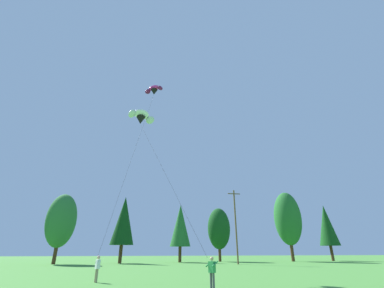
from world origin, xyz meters
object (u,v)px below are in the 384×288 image
(kite_flyer_mid, at_px, (212,270))
(parafoil_kite_mid_white, at_px, (141,117))
(utility_pole, at_px, (236,224))
(parafoil_kite_high_magenta, at_px, (154,90))
(kite_flyer_near, at_px, (97,267))

(kite_flyer_mid, xyz_separation_m, parafoil_kite_mid_white, (-5.18, 11.10, 15.39))
(kite_flyer_mid, bearing_deg, parafoil_kite_mid_white, 115.02)
(utility_pole, distance_m, parafoil_kite_high_magenta, 25.40)
(kite_flyer_mid, distance_m, parafoil_kite_mid_white, 19.67)
(parafoil_kite_mid_white, bearing_deg, kite_flyer_near, -106.07)
(utility_pole, relative_size, parafoil_kite_mid_white, 0.75)
(utility_pole, distance_m, parafoil_kite_mid_white, 24.93)
(parafoil_kite_high_magenta, bearing_deg, kite_flyer_near, -105.75)
(utility_pole, relative_size, parafoil_kite_high_magenta, 0.52)
(kite_flyer_near, xyz_separation_m, parafoil_kite_high_magenta, (3.14, 11.14, 22.37))
(utility_pole, height_order, parafoil_kite_high_magenta, parafoil_kite_high_magenta)
(utility_pole, height_order, parafoil_kite_mid_white, parafoil_kite_mid_white)
(kite_flyer_near, bearing_deg, utility_pole, 50.90)
(kite_flyer_near, height_order, parafoil_kite_high_magenta, parafoil_kite_high_magenta)
(kite_flyer_near, distance_m, parafoil_kite_high_magenta, 25.19)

